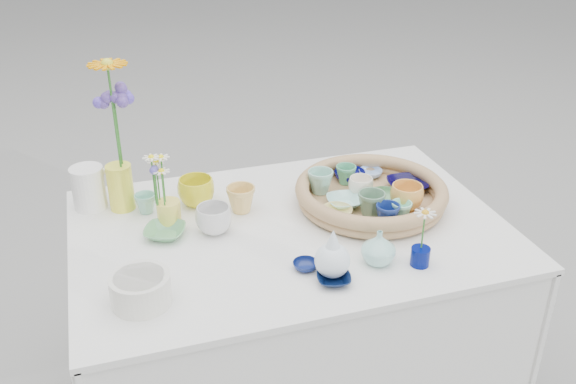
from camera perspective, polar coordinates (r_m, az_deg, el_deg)
name	(u,v)px	position (r m, az deg, el deg)	size (l,w,h in m)	color
wicker_tray	(371,194)	(2.01, 7.38, -0.19)	(0.47, 0.47, 0.08)	olive
tray_ceramic_0	(350,176)	(2.13, 5.50, 1.45)	(0.10, 0.10, 0.03)	#0B0D63
tray_ceramic_1	(407,185)	(2.09, 10.55, 0.61)	(0.13, 0.13, 0.03)	black
tray_ceramic_2	(407,197)	(1.97, 10.50, -0.44)	(0.10, 0.10, 0.08)	#F6AB4C
tray_ceramic_3	(384,199)	(2.00, 8.55, -0.58)	(0.11, 0.11, 0.03)	#55905E
tray_ceramic_4	(371,204)	(1.92, 7.41, -1.09)	(0.08, 0.08, 0.08)	slate
tray_ceramic_5	(345,202)	(1.97, 5.06, -0.86)	(0.11, 0.11, 0.03)	#9FDAD2
tray_ceramic_6	(320,182)	(2.03, 2.90, 0.91)	(0.08, 0.08, 0.08)	#8ECAB6
tray_ceramic_7	(361,187)	(2.03, 6.48, 0.48)	(0.08, 0.08, 0.06)	white
tray_ceramic_8	(370,173)	(2.16, 7.34, 1.67)	(0.08, 0.08, 0.02)	#99B9E8
tray_ceramic_9	(388,215)	(1.88, 8.84, -2.02)	(0.07, 0.07, 0.07)	navy
tray_ceramic_10	(337,213)	(1.91, 4.38, -1.85)	(0.09, 0.09, 0.03)	#EFDC8A
tray_ceramic_11	(401,211)	(1.91, 10.02, -1.68)	(0.06, 0.06, 0.06)	#94E8C1
tray_ceramic_12	(346,175)	(2.10, 5.16, 1.54)	(0.07, 0.07, 0.06)	#4FA87A
loose_ceramic_0	(196,192)	(2.01, -8.16, 0.02)	(0.11, 0.11, 0.09)	yellow
loose_ceramic_1	(241,199)	(1.96, -4.19, -0.65)	(0.09, 0.09, 0.08)	#E2B963
loose_ceramic_2	(165,232)	(1.88, -10.88, -3.52)	(0.12, 0.12, 0.03)	#5FA46B
loose_ceramic_3	(214,220)	(1.86, -6.62, -2.45)	(0.10, 0.10, 0.08)	silver
loose_ceramic_4	(305,265)	(1.71, 1.56, -6.54)	(0.07, 0.07, 0.02)	navy
loose_ceramic_5	(146,203)	(2.01, -12.54, -0.99)	(0.07, 0.07, 0.06)	#8BD2B7
loose_ceramic_6	(334,279)	(1.66, 4.09, -7.72)	(0.09, 0.09, 0.02)	#071334
fluted_bowl	(141,289)	(1.61, -12.96, -8.43)	(0.15, 0.15, 0.08)	silver
bud_vase_paleblue	(333,252)	(1.65, 3.99, -5.36)	(0.09, 0.09, 0.14)	white
bud_vase_seafoam	(379,247)	(1.73, 8.06, -4.89)	(0.09, 0.09, 0.10)	#99D6CB
bud_vase_cobalt	(420,256)	(1.75, 11.66, -5.64)	(0.05, 0.05, 0.05)	#000B59
single_daisy	(423,231)	(1.71, 11.93, -3.37)	(0.07, 0.07, 0.12)	silver
tall_vase_yellow	(121,187)	(2.03, -14.65, 0.42)	(0.08, 0.08, 0.15)	yellow
gerbera	(114,117)	(1.93, -15.18, 6.41)	(0.13, 0.13, 0.33)	orange
hydrangea	(118,130)	(1.96, -14.90, 5.31)	(0.09, 0.09, 0.30)	#573D97
white_pitcher	(89,188)	(2.06, -17.30, 0.36)	(0.14, 0.10, 0.14)	white
daisy_cup	(169,213)	(1.93, -10.53, -1.82)	(0.07, 0.07, 0.08)	#FAE456
daisy_posy	(160,180)	(1.87, -11.27, 1.09)	(0.08, 0.08, 0.15)	white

